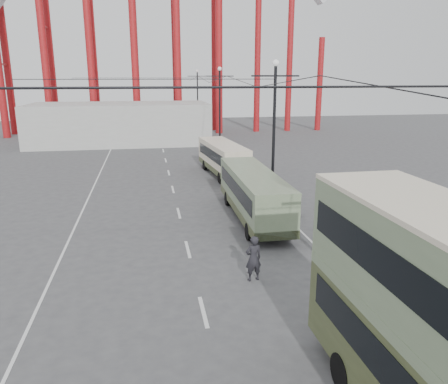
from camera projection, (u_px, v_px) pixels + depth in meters
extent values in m
plane|color=#444446|center=(257.00, 382.00, 12.19)|extent=(160.00, 160.00, 0.00)
cube|color=silver|center=(176.00, 200.00, 30.11)|extent=(0.15, 82.00, 0.01)
cube|color=silver|center=(262.00, 192.00, 32.13)|extent=(0.12, 120.00, 0.01)
cube|color=silver|center=(87.00, 200.00, 30.06)|extent=(0.12, 120.00, 0.01)
cylinder|color=black|center=(274.00, 135.00, 29.11)|extent=(0.20, 0.20, 9.00)
cylinder|color=black|center=(272.00, 196.00, 30.20)|extent=(0.44, 0.44, 0.50)
cube|color=black|center=(275.00, 76.00, 28.13)|extent=(3.20, 0.10, 0.10)
sphere|color=white|center=(276.00, 63.00, 27.93)|extent=(0.44, 0.44, 0.44)
cylinder|color=black|center=(220.00, 110.00, 50.05)|extent=(0.20, 0.20, 9.00)
cylinder|color=black|center=(220.00, 147.00, 51.14)|extent=(0.44, 0.44, 0.50)
cube|color=black|center=(220.00, 76.00, 49.08)|extent=(3.20, 0.10, 0.10)
sphere|color=white|center=(220.00, 69.00, 48.87)|extent=(0.44, 0.44, 0.44)
cylinder|color=black|center=(198.00, 100.00, 70.99)|extent=(0.20, 0.20, 9.00)
cylinder|color=black|center=(198.00, 126.00, 72.08)|extent=(0.44, 0.44, 0.50)
cube|color=black|center=(197.00, 76.00, 70.02)|extent=(3.20, 0.10, 0.10)
sphere|color=white|center=(197.00, 71.00, 69.81)|extent=(0.44, 0.44, 0.44)
cylinder|color=maroon|center=(8.00, 71.00, 62.36)|extent=(1.00, 1.00, 18.00)
cylinder|color=maroon|center=(42.00, 36.00, 58.40)|extent=(1.00, 1.00, 27.00)
cylinder|color=maroon|center=(49.00, 38.00, 62.21)|extent=(1.00, 1.00, 27.00)
cylinder|color=maroon|center=(86.00, 1.00, 58.25)|extent=(1.00, 1.00, 36.00)
cylinder|color=maroon|center=(90.00, 6.00, 62.06)|extent=(1.00, 1.00, 36.00)
cylinder|color=maroon|center=(258.00, 29.00, 63.99)|extent=(0.90, 0.90, 30.00)
cylinder|color=maroon|center=(290.00, 58.00, 65.86)|extent=(0.90, 0.90, 22.00)
cylinder|color=maroon|center=(320.00, 85.00, 67.72)|extent=(0.90, 0.90, 14.00)
cube|color=#A6A6A1|center=(121.00, 123.00, 55.29)|extent=(22.00, 10.00, 5.00)
cylinder|color=black|center=(343.00, 372.00, 11.83)|extent=(0.30, 1.04, 1.03)
cylinder|color=black|center=(420.00, 362.00, 12.24)|extent=(0.30, 1.04, 1.03)
cube|color=#677A59|center=(254.00, 193.00, 25.80)|extent=(2.34, 10.06, 2.19)
cube|color=black|center=(254.00, 187.00, 25.71)|extent=(2.38, 8.97, 0.87)
cube|color=#353D21|center=(253.00, 207.00, 26.02)|extent=(2.37, 10.06, 0.46)
cube|color=#677A59|center=(254.00, 174.00, 25.50)|extent=(2.36, 10.06, 0.15)
cylinder|color=black|center=(228.00, 199.00, 28.62)|extent=(0.26, 0.92, 0.91)
cylinder|color=black|center=(259.00, 198.00, 28.96)|extent=(0.26, 0.92, 0.91)
cylinder|color=black|center=(248.00, 230.00, 22.88)|extent=(0.26, 0.92, 0.91)
cylinder|color=black|center=(286.00, 228.00, 23.21)|extent=(0.26, 0.92, 0.91)
cube|color=beige|center=(223.00, 157.00, 37.32)|extent=(3.11, 9.11, 2.14)
cube|color=black|center=(223.00, 153.00, 37.23)|extent=(3.04, 8.05, 0.85)
cube|color=#353D21|center=(223.00, 167.00, 37.54)|extent=(3.14, 9.11, 0.45)
cube|color=beige|center=(223.00, 144.00, 37.03)|extent=(3.13, 9.11, 0.14)
cylinder|color=black|center=(205.00, 166.00, 39.51)|extent=(0.34, 0.91, 0.89)
cylinder|color=black|center=(227.00, 164.00, 40.03)|extent=(0.34, 0.91, 0.89)
cylinder|color=black|center=(220.00, 178.00, 34.85)|extent=(0.34, 0.91, 0.89)
cylinder|color=black|center=(244.00, 176.00, 35.38)|extent=(0.34, 0.91, 0.89)
imported|color=black|center=(253.00, 258.00, 18.05)|extent=(0.79, 0.60, 1.96)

